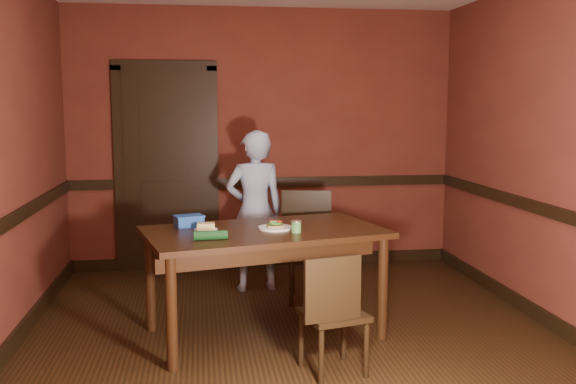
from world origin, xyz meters
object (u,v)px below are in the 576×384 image
object	(u,v)px
cheese_saucer	(206,227)
chair_near	(333,312)
dining_table	(264,282)
person	(255,211)
sauce_jar	(296,226)
sandwich_plate	(275,227)
chair_far	(314,247)
food_tub	(189,221)

from	to	relation	value
cheese_saucer	chair_near	bearing A→B (deg)	-44.31
dining_table	person	size ratio (longest dim) A/B	1.15
sauce_jar	person	bearing A→B (deg)	97.74
sandwich_plate	sauce_jar	xyz separation A→B (m)	(0.13, -0.15, 0.03)
chair_far	cheese_saucer	xyz separation A→B (m)	(-0.94, -0.76, 0.35)
dining_table	cheese_saucer	xyz separation A→B (m)	(-0.42, 0.03, 0.42)
dining_table	chair_far	xyz separation A→B (m)	(0.52, 0.79, 0.08)
chair_near	cheese_saucer	distance (m)	1.18
sandwich_plate	cheese_saucer	distance (m)	0.51
cheese_saucer	food_tub	bearing A→B (deg)	131.24
sandwich_plate	cheese_saucer	bearing A→B (deg)	177.25
dining_table	food_tub	size ratio (longest dim) A/B	6.96
food_tub	person	bearing A→B (deg)	42.00
dining_table	chair_near	bearing A→B (deg)	-77.32
chair_far	sandwich_plate	world-z (taller)	chair_far
person	chair_far	bearing A→B (deg)	132.73
sauce_jar	cheese_saucer	xyz separation A→B (m)	(-0.64, 0.17, -0.02)
chair_far	chair_near	distance (m)	1.54
food_tub	cheese_saucer	bearing A→B (deg)	-67.25
sandwich_plate	food_tub	world-z (taller)	food_tub
person	sandwich_plate	bearing A→B (deg)	85.46
sandwich_plate	chair_near	bearing A→B (deg)	-69.21
chair_near	cheese_saucer	size ratio (longest dim) A/B	4.72
sauce_jar	cheese_saucer	size ratio (longest dim) A/B	0.52
dining_table	cheese_saucer	bearing A→B (deg)	162.06
sandwich_plate	cheese_saucer	world-z (taller)	sandwich_plate
chair_far	cheese_saucer	distance (m)	1.26
food_tub	chair_far	bearing A→B (deg)	11.73
chair_far	sauce_jar	xyz separation A→B (m)	(-0.30, -0.94, 0.37)
sauce_jar	food_tub	xyz separation A→B (m)	(-0.76, 0.32, 0.00)
dining_table	sandwich_plate	distance (m)	0.43
dining_table	cheese_saucer	distance (m)	0.60
food_tub	sauce_jar	bearing A→B (deg)	-40.95
sauce_jar	food_tub	world-z (taller)	food_tub
chair_near	person	size ratio (longest dim) A/B	0.54
chair_far	sauce_jar	bearing A→B (deg)	-97.71
chair_far	person	world-z (taller)	person
person	sauce_jar	xyz separation A→B (m)	(0.18, -1.34, 0.10)
sauce_jar	chair_far	bearing A→B (deg)	72.31
dining_table	food_tub	world-z (taller)	food_tub
sandwich_plate	cheese_saucer	size ratio (longest dim) A/B	1.48
chair_far	cheese_saucer	size ratio (longest dim) A/B	5.63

